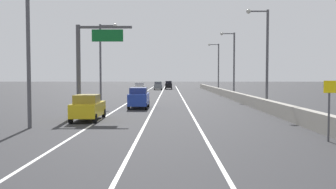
# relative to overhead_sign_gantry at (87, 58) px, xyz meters

# --- Properties ---
(ground_plane) EXTENTS (320.00, 320.00, 0.00)m
(ground_plane) POSITION_rel_overhead_sign_gantry_xyz_m (7.26, 37.49, -4.73)
(ground_plane) COLOR #2D2D30
(lane_stripe_left) EXTENTS (0.16, 130.00, 0.00)m
(lane_stripe_left) POSITION_rel_overhead_sign_gantry_xyz_m (1.76, 28.49, -4.73)
(lane_stripe_left) COLOR silver
(lane_stripe_left) RESTS_ON ground_plane
(lane_stripe_center) EXTENTS (0.16, 130.00, 0.00)m
(lane_stripe_center) POSITION_rel_overhead_sign_gantry_xyz_m (5.26, 28.49, -4.73)
(lane_stripe_center) COLOR silver
(lane_stripe_center) RESTS_ON ground_plane
(lane_stripe_right) EXTENTS (0.16, 130.00, 0.00)m
(lane_stripe_right) POSITION_rel_overhead_sign_gantry_xyz_m (8.76, 28.49, -4.73)
(lane_stripe_right) COLOR silver
(lane_stripe_right) RESTS_ON ground_plane
(jersey_barrier_right) EXTENTS (0.60, 120.00, 1.10)m
(jersey_barrier_right) POSITION_rel_overhead_sign_gantry_xyz_m (15.64, 13.49, -4.18)
(jersey_barrier_right) COLOR #9E998E
(jersey_barrier_right) RESTS_ON ground_plane
(overhead_sign_gantry) EXTENTS (4.68, 0.36, 7.50)m
(overhead_sign_gantry) POSITION_rel_overhead_sign_gantry_xyz_m (0.00, 0.00, 0.00)
(overhead_sign_gantry) COLOR #47474C
(overhead_sign_gantry) RESTS_ON ground_plane
(speed_advisory_sign) EXTENTS (0.60, 0.11, 3.00)m
(speed_advisory_sign) POSITION_rel_overhead_sign_gantry_xyz_m (14.74, -12.93, -2.96)
(speed_advisory_sign) COLOR #4C4C51
(speed_advisory_sign) RESTS_ON ground_plane
(lamp_post_right_second) EXTENTS (2.14, 0.44, 9.50)m
(lamp_post_right_second) POSITION_rel_overhead_sign_gantry_xyz_m (15.79, 3.96, 0.76)
(lamp_post_right_second) COLOR #4C4C51
(lamp_post_right_second) RESTS_ON ground_plane
(lamp_post_right_third) EXTENTS (2.14, 0.44, 9.50)m
(lamp_post_right_third) POSITION_rel_overhead_sign_gantry_xyz_m (15.79, 22.14, 0.76)
(lamp_post_right_third) COLOR #4C4C51
(lamp_post_right_third) RESTS_ON ground_plane
(lamp_post_right_fourth) EXTENTS (2.14, 0.44, 9.50)m
(lamp_post_right_fourth) POSITION_rel_overhead_sign_gantry_xyz_m (15.93, 40.32, 0.76)
(lamp_post_right_fourth) COLOR #4C4C51
(lamp_post_right_fourth) RESTS_ON ground_plane
(lamp_post_left_near) EXTENTS (2.14, 0.44, 9.50)m
(lamp_post_left_near) POSITION_rel_overhead_sign_gantry_xyz_m (-1.52, -8.22, 0.76)
(lamp_post_left_near) COLOR #4C4C51
(lamp_post_left_near) RESTS_ON ground_plane
(lamp_post_left_mid) EXTENTS (2.14, 0.44, 9.50)m
(lamp_post_left_mid) POSITION_rel_overhead_sign_gantry_xyz_m (-1.17, 13.60, 0.76)
(lamp_post_left_mid) COLOR #4C4C51
(lamp_post_left_mid) RESTS_ON ground_plane
(car_blue_0) EXTENTS (1.91, 4.66, 2.09)m
(car_blue_0) POSITION_rel_overhead_sign_gantry_xyz_m (3.79, 6.16, -3.68)
(car_blue_0) COLOR #1E389E
(car_blue_0) RESTS_ON ground_plane
(car_white_1) EXTENTS (1.98, 4.13, 2.04)m
(car_white_1) POSITION_rel_overhead_sign_gantry_xyz_m (0.90, 42.14, -3.71)
(car_white_1) COLOR white
(car_white_1) RESTS_ON ground_plane
(car_black_2) EXTENTS (1.77, 4.80, 2.08)m
(car_black_2) POSITION_rel_overhead_sign_gantry_xyz_m (6.55, 62.25, -3.69)
(car_black_2) COLOR black
(car_black_2) RESTS_ON ground_plane
(car_yellow_3) EXTENTS (1.92, 4.58, 1.90)m
(car_yellow_3) POSITION_rel_overhead_sign_gantry_xyz_m (0.96, -4.21, -3.78)
(car_yellow_3) COLOR gold
(car_yellow_3) RESTS_ON ground_plane
(car_gray_4) EXTENTS (2.09, 4.29, 1.97)m
(car_gray_4) POSITION_rel_overhead_sign_gantry_xyz_m (4.00, 58.23, -3.75)
(car_gray_4) COLOR slate
(car_gray_4) RESTS_ON ground_plane
(car_green_5) EXTENTS (1.98, 4.04, 1.88)m
(car_green_5) POSITION_rel_overhead_sign_gantry_xyz_m (3.82, 68.35, -3.79)
(car_green_5) COLOR #196033
(car_green_5) RESTS_ON ground_plane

